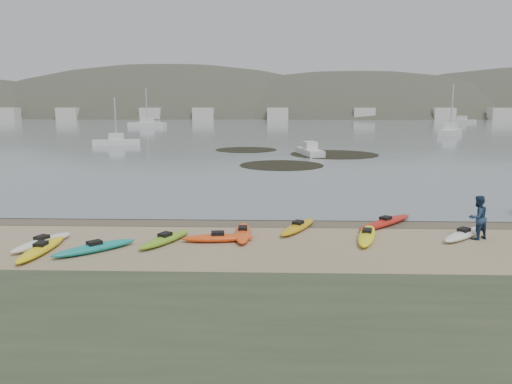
{
  "coord_description": "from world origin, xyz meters",
  "views": [
    {
      "loc": [
        0.79,
        -24.84,
        6.01
      ],
      "look_at": [
        0.0,
        0.0,
        1.5
      ],
      "focal_mm": 35.0,
      "sensor_mm": 36.0,
      "label": 1
    }
  ],
  "objects": [
    {
      "name": "person_east",
      "position": [
        9.89,
        -3.13,
        0.98
      ],
      "size": [
        1.19,
        1.09,
        1.97
      ],
      "primitive_type": "imported",
      "rotation": [
        0.0,
        0.0,
        3.6
      ],
      "color": "navy",
      "rests_on": "ground"
    },
    {
      "name": "ground",
      "position": [
        0.0,
        0.0,
        0.0
      ],
      "size": [
        600.0,
        600.0,
        0.0
      ],
      "primitive_type": "plane",
      "color": "tan",
      "rests_on": "ground"
    },
    {
      "name": "far_hills",
      "position": [
        39.38,
        193.97,
        -15.93
      ],
      "size": [
        550.0,
        135.0,
        80.0
      ],
      "color": "#384235",
      "rests_on": "ground"
    },
    {
      "name": "kelp_mats",
      "position": [
        3.44,
        31.02,
        0.03
      ],
      "size": [
        19.33,
        23.22,
        0.04
      ],
      "color": "black",
      "rests_on": "water"
    },
    {
      "name": "kayaks",
      "position": [
        -1.27,
        -3.74,
        0.17
      ],
      "size": [
        22.48,
        8.73,
        0.34
      ],
      "color": "white",
      "rests_on": "ground"
    },
    {
      "name": "far_town",
      "position": [
        6.0,
        145.0,
        2.0
      ],
      "size": [
        199.0,
        5.0,
        4.0
      ],
      "color": "beige",
      "rests_on": "ground"
    },
    {
      "name": "wet_sand",
      "position": [
        0.0,
        -0.3,
        0.0
      ],
      "size": [
        60.0,
        60.0,
        0.0
      ],
      "primitive_type": "plane",
      "color": "brown",
      "rests_on": "ground"
    },
    {
      "name": "water",
      "position": [
        0.0,
        300.0,
        0.01
      ],
      "size": [
        1200.0,
        1200.0,
        0.0
      ],
      "primitive_type": "plane",
      "color": "slate",
      "rests_on": "ground"
    },
    {
      "name": "moored_boats",
      "position": [
        9.34,
        79.85,
        0.57
      ],
      "size": [
        92.85,
        96.29,
        1.26
      ],
      "color": "silver",
      "rests_on": "ground"
    }
  ]
}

